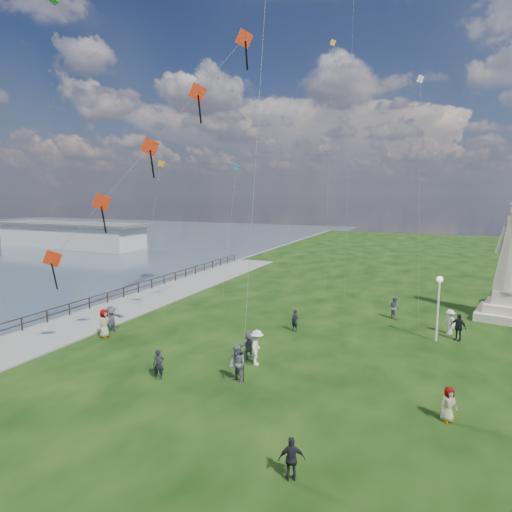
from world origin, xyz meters
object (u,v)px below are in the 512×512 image
at_px(person_4, 448,404).
at_px(person_10, 104,323).
at_px(person_1, 237,364).
at_px(person_7, 394,308).
at_px(pier_pavilion, 71,235).
at_px(person_9, 458,327).
at_px(person_6, 295,321).
at_px(person_11, 248,345).
at_px(person_2, 257,348).
at_px(person_8, 450,322).
at_px(statue, 512,276).
at_px(person_3, 292,459).
at_px(person_5, 111,319).
at_px(lamppost, 439,295).
at_px(person_0, 159,364).

distance_m(person_4, person_10, 20.35).
height_order(person_1, person_7, person_1).
distance_m(pier_pavilion, person_9, 68.45).
xyz_separation_m(person_1, person_6, (0.09, 8.63, -0.20)).
bearing_deg(person_7, person_11, 103.11).
relative_size(person_2, person_4, 1.32).
xyz_separation_m(person_8, person_10, (-20.40, -9.51, 0.10)).
bearing_deg(statue, person_6, -134.87).
relative_size(person_3, person_11, 0.95).
xyz_separation_m(person_5, person_7, (16.95, 10.86, -0.08)).
distance_m(person_5, person_8, 22.37).
bearing_deg(person_7, lamppost, 169.31).
relative_size(person_1, person_3, 1.29).
height_order(person_5, person_6, person_5).
distance_m(lamppost, person_4, 10.41).
bearing_deg(person_9, person_1, -100.36).
height_order(pier_pavilion, person_6, pier_pavilion).
bearing_deg(person_11, person_1, 38.82).
relative_size(person_0, person_6, 1.01).
relative_size(person_3, person_10, 0.80).
relative_size(person_1, person_4, 1.30).
relative_size(lamppost, person_4, 2.84).
bearing_deg(person_4, person_1, 146.28).
xyz_separation_m(person_0, person_11, (2.98, 4.25, 0.02)).
distance_m(person_1, person_7, 15.61).
bearing_deg(person_1, person_8, 76.77).
bearing_deg(person_5, statue, -36.05).
bearing_deg(person_4, person_9, 51.50).
relative_size(person_5, person_11, 1.17).
bearing_deg(person_6, person_11, -75.64).
xyz_separation_m(person_4, person_11, (-10.22, 2.90, 0.04)).
distance_m(person_2, person_7, 13.38).
distance_m(person_7, person_8, 4.35).
xyz_separation_m(person_7, person_8, (3.71, -2.28, 0.01)).
bearing_deg(statue, person_1, -116.21).
bearing_deg(person_0, person_3, -56.20).
xyz_separation_m(statue, person_11, (-14.50, -14.55, -2.45)).
height_order(statue, person_9, statue).
bearing_deg(person_11, person_8, 155.19).
relative_size(statue, person_3, 5.79).
height_order(person_1, person_3, person_1).
bearing_deg(person_2, person_1, 164.11).
distance_m(person_3, person_9, 17.62).
xyz_separation_m(lamppost, person_4, (0.56, -10.14, -2.26)).
distance_m(person_7, person_11, 13.19).
bearing_deg(person_4, lamppost, 58.25).
height_order(statue, person_10, statue).
bearing_deg(person_11, person_9, 150.24).
height_order(person_2, person_6, person_2).
distance_m(pier_pavilion, person_8, 67.56).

